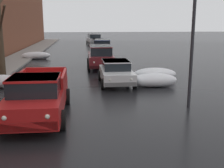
# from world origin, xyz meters

# --- Properties ---
(snow_bank_near_corner_left) EXTENTS (2.86, 0.96, 0.75)m
(snow_bank_near_corner_left) POSITION_xyz_m (-4.48, 26.60, 0.36)
(snow_bank_near_corner_left) COLOR white
(snow_bank_near_corner_left) RESTS_ON ground
(snow_bank_along_left_kerb) EXTENTS (2.75, 1.15, 0.78)m
(snow_bank_along_left_kerb) POSITION_xyz_m (4.15, 13.52, 0.38)
(snow_bank_along_left_kerb) COLOR white
(snow_bank_along_left_kerb) RESTS_ON ground
(snow_bank_near_corner_right) EXTENTS (2.80, 1.29, 0.81)m
(snow_bank_near_corner_right) POSITION_xyz_m (4.62, 15.28, 0.40)
(snow_bank_near_corner_right) COLOR white
(snow_bank_near_corner_right) RESTS_ON ground
(pickup_truck_red_approaching_near_lane) EXTENTS (2.25, 5.32, 1.76)m
(pickup_truck_red_approaching_near_lane) POSITION_xyz_m (-1.62, 8.73, 0.88)
(pickup_truck_red_approaching_near_lane) COLOR red
(pickup_truck_red_approaching_near_lane) RESTS_ON ground
(sedan_white_parked_kerbside_close) EXTENTS (2.02, 4.09, 1.42)m
(sedan_white_parked_kerbside_close) POSITION_xyz_m (2.07, 14.45, 0.75)
(sedan_white_parked_kerbside_close) COLOR silver
(sedan_white_parked_kerbside_close) RESTS_ON ground
(suv_maroon_parked_kerbside_mid) EXTENTS (2.12, 4.64, 1.82)m
(suv_maroon_parked_kerbside_mid) POSITION_xyz_m (1.48, 20.35, 0.99)
(suv_maroon_parked_kerbside_mid) COLOR maroon
(suv_maroon_parked_kerbside_mid) RESTS_ON ground
(suv_darkblue_parked_far_down_block) EXTENTS (2.42, 4.65, 1.82)m
(suv_darkblue_parked_far_down_block) POSITION_xyz_m (2.17, 28.20, 0.99)
(suv_darkblue_parked_far_down_block) COLOR navy
(suv_darkblue_parked_far_down_block) RESTS_ON ground
(sedan_black_queued_behind_truck) EXTENTS (2.20, 4.02, 1.42)m
(sedan_black_queued_behind_truck) POSITION_xyz_m (2.14, 36.08, 0.75)
(sedan_black_queued_behind_truck) COLOR black
(sedan_black_queued_behind_truck) RESTS_ON ground
(suv_silver_at_far_intersection) EXTENTS (2.45, 4.98, 1.82)m
(suv_silver_at_far_intersection) POSITION_xyz_m (1.80, 42.96, 0.99)
(suv_silver_at_far_intersection) COLOR #B7B7BC
(suv_silver_at_far_intersection) RESTS_ON ground
(street_lamp_post) EXTENTS (0.44, 0.24, 5.28)m
(street_lamp_post) POSITION_xyz_m (4.72, 9.43, 2.99)
(street_lamp_post) COLOR #28282D
(street_lamp_post) RESTS_ON ground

